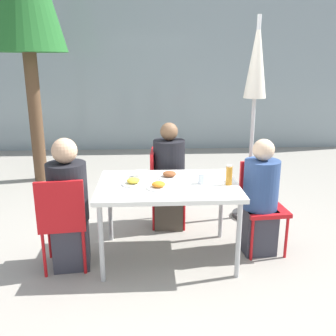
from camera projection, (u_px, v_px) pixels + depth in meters
ground_plane at (168, 256)px, 3.64m from camera, size 24.00×24.00×0.00m
building_facade at (156, 77)px, 7.76m from camera, size 10.00×0.20×3.00m
dining_table at (168, 190)px, 3.45m from camera, size 1.29×0.90×0.74m
chair_left at (63, 217)px, 3.27m from camera, size 0.44×0.44×0.88m
person_left at (69, 208)px, 3.34m from camera, size 0.35×0.35×1.20m
chair_right at (262, 199)px, 3.69m from camera, size 0.43×0.43×0.88m
person_right at (260, 200)px, 3.61m from camera, size 0.34×0.34×1.14m
chair_far at (162, 182)px, 4.22m from camera, size 0.43×0.43×0.88m
person_far at (169, 179)px, 4.16m from camera, size 0.35×0.35×1.20m
closed_umbrella at (256, 79)px, 4.12m from camera, size 0.36×0.36×2.30m
plate_0 at (158, 186)px, 3.31m from camera, size 0.22×0.22×0.06m
plate_1 at (169, 175)px, 3.60m from camera, size 0.24×0.24×0.07m
plate_2 at (133, 182)px, 3.41m from camera, size 0.22×0.22×0.06m
bottle at (229, 175)px, 3.38m from camera, size 0.06×0.06×0.19m
drinking_cup at (202, 178)px, 3.43m from camera, size 0.07×0.07×0.10m
salad_bowl at (141, 174)px, 3.63m from camera, size 0.17×0.17×0.05m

